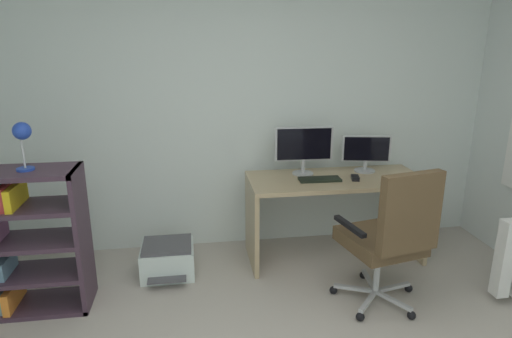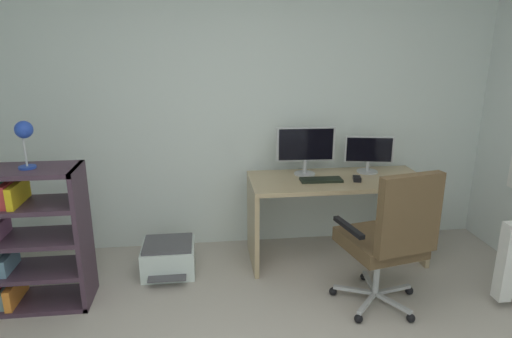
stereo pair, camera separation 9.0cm
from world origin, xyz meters
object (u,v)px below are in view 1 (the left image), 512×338
object	(u,v)px
monitor_main	(304,146)
keyboard	(320,179)
office_chair	(390,234)
desk_lamp	(22,136)
bookshelf	(12,243)
printer	(168,259)
monitor_secondary	(366,151)
desk	(335,199)
computer_mouse	(355,178)

from	to	relation	value
monitor_main	keyboard	size ratio (longest dim) A/B	1.45
keyboard	office_chair	world-z (taller)	office_chair
monitor_main	desk_lamp	world-z (taller)	desk_lamp
monitor_main	office_chair	size ratio (longest dim) A/B	0.47
office_chair	bookshelf	distance (m)	2.56
printer	desk_lamp	bearing A→B (deg)	-158.25
office_chair	bookshelf	xyz separation A→B (m)	(-2.53, 0.38, -0.06)
monitor_secondary	printer	distance (m)	1.90
monitor_main	bookshelf	world-z (taller)	monitor_main
desk_lamp	printer	world-z (taller)	desk_lamp
monitor_secondary	desk	bearing A→B (deg)	-155.47
desk_lamp	bookshelf	bearing A→B (deg)	179.80
computer_mouse	bookshelf	bearing A→B (deg)	-158.91
bookshelf	printer	distance (m)	1.12
keyboard	office_chair	size ratio (longest dim) A/B	0.33
printer	monitor_secondary	bearing A→B (deg)	7.85
monitor_main	desk_lamp	size ratio (longest dim) A/B	1.55
desk	keyboard	distance (m)	0.26
monitor_secondary	keyboard	xyz separation A→B (m)	(-0.46, -0.20, -0.17)
desk	desk_lamp	bearing A→B (deg)	-169.15
desk_lamp	computer_mouse	bearing A→B (deg)	8.31
office_chair	bookshelf	world-z (taller)	office_chair
keyboard	computer_mouse	xyz separation A→B (m)	(0.29, -0.03, 0.01)
monitor_secondary	desk_lamp	distance (m)	2.64
bookshelf	office_chair	bearing A→B (deg)	-8.53
computer_mouse	printer	world-z (taller)	computer_mouse
office_chair	desk_lamp	bearing A→B (deg)	170.89
desk	bookshelf	size ratio (longest dim) A/B	1.45
desk	office_chair	size ratio (longest dim) A/B	1.40
monitor_secondary	bookshelf	bearing A→B (deg)	-168.18
desk	computer_mouse	bearing A→B (deg)	-31.72
monitor_main	bookshelf	bearing A→B (deg)	-165.27
keyboard	computer_mouse	distance (m)	0.29
office_chair	printer	bearing A→B (deg)	154.99
desk_lamp	office_chair	bearing A→B (deg)	-9.11
desk	printer	distance (m)	1.47
monitor_main	computer_mouse	size ratio (longest dim) A/B	4.92
office_chair	monitor_main	bearing A→B (deg)	111.09
desk	bookshelf	world-z (taller)	bookshelf
computer_mouse	printer	distance (m)	1.66
desk	computer_mouse	xyz separation A→B (m)	(0.13, -0.08, 0.21)
printer	bookshelf	bearing A→B (deg)	-161.66
keyboard	computer_mouse	bearing A→B (deg)	-3.80
computer_mouse	bookshelf	world-z (taller)	bookshelf
monitor_secondary	keyboard	world-z (taller)	monitor_secondary
printer	computer_mouse	bearing A→B (deg)	0.54
keyboard	computer_mouse	world-z (taller)	computer_mouse
monitor_main	office_chair	world-z (taller)	monitor_main
monitor_secondary	office_chair	world-z (taller)	office_chair
keyboard	printer	world-z (taller)	keyboard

